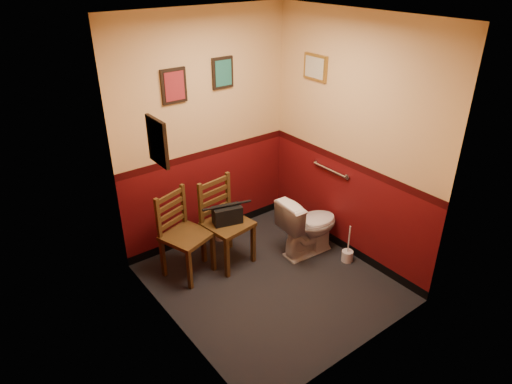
{
  "coord_description": "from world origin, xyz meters",
  "views": [
    {
      "loc": [
        -2.48,
        -3.02,
        3.15
      ],
      "look_at": [
        0.0,
        0.25,
        1.0
      ],
      "focal_mm": 32.0,
      "sensor_mm": 36.0,
      "label": 1
    }
  ],
  "objects": [
    {
      "name": "wall_back",
      "position": [
        0.0,
        1.2,
        1.35
      ],
      "size": [
        2.2,
        0.0,
        2.7
      ],
      "primitive_type": "cube",
      "rotation": [
        1.57,
        0.0,
        0.0
      ],
      "color": "#570B0D",
      "rests_on": "ground"
    },
    {
      "name": "chair_left",
      "position": [
        -0.62,
        0.72,
        0.48
      ],
      "size": [
        0.57,
        0.57,
        0.96
      ],
      "rotation": [
        0.0,
        0.0,
        0.32
      ],
      "color": "#553A19",
      "rests_on": "floor"
    },
    {
      "name": "wall_right",
      "position": [
        1.1,
        0.0,
        1.35
      ],
      "size": [
        0.0,
        2.4,
        2.7
      ],
      "primitive_type": "cube",
      "rotation": [
        1.57,
        0.0,
        -1.57
      ],
      "color": "#570B0D",
      "rests_on": "ground"
    },
    {
      "name": "tp_stack",
      "position": [
        0.09,
        1.03,
        0.17
      ],
      "size": [
        0.23,
        0.14,
        0.4
      ],
      "color": "silver",
      "rests_on": "floor"
    },
    {
      "name": "wall_left",
      "position": [
        -1.1,
        0.0,
        1.35
      ],
      "size": [
        0.0,
        2.4,
        2.7
      ],
      "primitive_type": "cube",
      "rotation": [
        1.57,
        0.0,
        1.57
      ],
      "color": "#570B0D",
      "rests_on": "ground"
    },
    {
      "name": "chair_right",
      "position": [
        -0.14,
        0.64,
        0.5
      ],
      "size": [
        0.53,
        0.53,
        1.0
      ],
      "rotation": [
        0.0,
        0.0,
        0.14
      ],
      "color": "#553A19",
      "rests_on": "floor"
    },
    {
      "name": "ceiling",
      "position": [
        0.0,
        0.0,
        2.7
      ],
      "size": [
        2.2,
        2.4,
        0.0
      ],
      "primitive_type": "cube",
      "rotation": [
        3.14,
        0.0,
        0.0
      ],
      "color": "silver",
      "rests_on": "ground"
    },
    {
      "name": "handbag",
      "position": [
        -0.14,
        0.59,
        0.62
      ],
      "size": [
        0.34,
        0.23,
        0.23
      ],
      "rotation": [
        0.0,
        0.0,
        -0.26
      ],
      "color": "black",
      "rests_on": "chair_right"
    },
    {
      "name": "wall_front",
      "position": [
        0.0,
        -1.2,
        1.35
      ],
      "size": [
        2.2,
        0.0,
        2.7
      ],
      "primitive_type": "cube",
      "rotation": [
        -1.57,
        0.0,
        0.0
      ],
      "color": "#570B0D",
      "rests_on": "ground"
    },
    {
      "name": "framed_print_back_b",
      "position": [
        0.25,
        1.18,
        2.0
      ],
      "size": [
        0.26,
        0.04,
        0.34
      ],
      "color": "black",
      "rests_on": "wall_back"
    },
    {
      "name": "framed_print_left",
      "position": [
        -1.08,
        0.1,
        1.85
      ],
      "size": [
        0.04,
        0.3,
        0.38
      ],
      "color": "black",
      "rests_on": "wall_left"
    },
    {
      "name": "floor",
      "position": [
        0.0,
        0.0,
        0.0
      ],
      "size": [
        2.2,
        2.4,
        0.0
      ],
      "primitive_type": "cube",
      "color": "black",
      "rests_on": "ground"
    },
    {
      "name": "toilet",
      "position": [
        0.72,
        0.19,
        0.36
      ],
      "size": [
        0.76,
        0.46,
        0.72
      ],
      "primitive_type": "imported",
      "rotation": [
        0.0,
        0.0,
        1.5
      ],
      "color": "white",
      "rests_on": "floor"
    },
    {
      "name": "grab_bar",
      "position": [
        1.07,
        0.25,
        0.95
      ],
      "size": [
        0.05,
        0.56,
        0.06
      ],
      "color": "silver",
      "rests_on": "wall_right"
    },
    {
      "name": "framed_print_right",
      "position": [
        1.08,
        0.6,
        2.05
      ],
      "size": [
        0.04,
        0.34,
        0.28
      ],
      "color": "olive",
      "rests_on": "wall_right"
    },
    {
      "name": "toilet_brush",
      "position": [
        0.96,
        -0.23,
        0.08
      ],
      "size": [
        0.13,
        0.13,
        0.47
      ],
      "color": "silver",
      "rests_on": "floor"
    },
    {
      "name": "framed_print_back_a",
      "position": [
        -0.35,
        1.18,
        1.95
      ],
      "size": [
        0.28,
        0.04,
        0.36
      ],
      "color": "black",
      "rests_on": "wall_back"
    }
  ]
}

